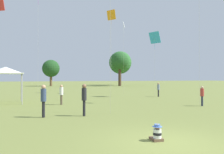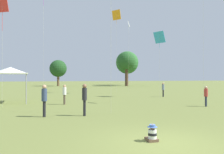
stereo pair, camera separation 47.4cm
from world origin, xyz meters
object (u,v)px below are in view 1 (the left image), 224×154
(kite_5, at_px, (155,38))
(seated_toddler, at_px, (157,133))
(kite_0, at_px, (124,27))
(kite_7, at_px, (111,16))
(person_standing_0, at_px, (202,94))
(person_standing_3, at_px, (158,88))
(distant_tree_1, at_px, (51,69))
(person_standing_4, at_px, (43,97))
(person_standing_2, at_px, (61,93))
(canopy_tent, at_px, (5,71))
(distant_tree_2, at_px, (120,61))
(person_standing_1, at_px, (84,96))
(distant_tree_0, at_px, (120,63))

(kite_5, bearing_deg, seated_toddler, 168.23)
(kite_0, bearing_deg, kite_7, 112.31)
(person_standing_0, relative_size, person_standing_3, 0.95)
(person_standing_3, distance_m, distant_tree_1, 40.58)
(seated_toddler, distance_m, distant_tree_1, 55.25)
(seated_toddler, height_order, person_standing_4, person_standing_4)
(person_standing_2, distance_m, kite_5, 13.11)
(seated_toddler, bearing_deg, canopy_tent, 118.17)
(kite_7, bearing_deg, distant_tree_2, -16.73)
(distant_tree_1, bearing_deg, person_standing_4, -95.20)
(seated_toddler, height_order, kite_7, kite_7)
(person_standing_1, distance_m, person_standing_3, 15.02)
(person_standing_0, distance_m, person_standing_4, 12.03)
(kite_0, distance_m, distant_tree_2, 30.26)
(kite_0, relative_size, distant_tree_0, 0.96)
(person_standing_0, distance_m, distant_tree_0, 51.47)
(seated_toddler, distance_m, kite_7, 26.39)
(person_standing_0, relative_size, canopy_tent, 0.50)
(person_standing_0, relative_size, distant_tree_1, 0.22)
(kite_7, bearing_deg, person_standing_2, 151.01)
(person_standing_0, bearing_deg, kite_5, 96.62)
(kite_5, xyz_separation_m, distant_tree_1, (-8.39, 39.66, -2.02))
(person_standing_3, height_order, distant_tree_0, distant_tree_0)
(person_standing_0, bearing_deg, person_standing_1, -160.44)
(kite_0, distance_m, kite_5, 6.62)
(person_standing_0, relative_size, kite_0, 0.16)
(kite_5, distance_m, distant_tree_0, 42.82)
(kite_7, distance_m, distant_tree_2, 29.43)
(seated_toddler, height_order, distant_tree_1, distant_tree_1)
(person_standing_1, bearing_deg, canopy_tent, 56.60)
(seated_toddler, distance_m, canopy_tent, 15.75)
(distant_tree_2, bearing_deg, kite_5, -105.83)
(person_standing_1, xyz_separation_m, kite_0, (9.29, 15.60, 8.18))
(person_standing_4, relative_size, kite_5, 0.24)
(person_standing_0, height_order, person_standing_2, person_standing_2)
(person_standing_4, xyz_separation_m, canopy_tent, (-2.73, 8.09, 1.73))
(distant_tree_1, bearing_deg, kite_0, -78.15)
(person_standing_4, relative_size, distant_tree_1, 0.25)
(person_standing_2, bearing_deg, distant_tree_1, 44.42)
(person_standing_2, distance_m, kite_7, 17.48)
(seated_toddler, bearing_deg, kite_0, 73.98)
(person_standing_2, relative_size, person_standing_3, 0.99)
(distant_tree_0, height_order, distant_tree_2, distant_tree_0)
(kite_7, bearing_deg, canopy_tent, 132.26)
(kite_7, height_order, distant_tree_1, kite_7)
(person_standing_1, height_order, distant_tree_2, distant_tree_2)
(kite_5, bearing_deg, person_standing_3, -46.85)
(person_standing_1, height_order, kite_7, kite_7)
(kite_5, distance_m, distant_tree_2, 35.42)
(person_standing_0, height_order, kite_5, kite_5)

